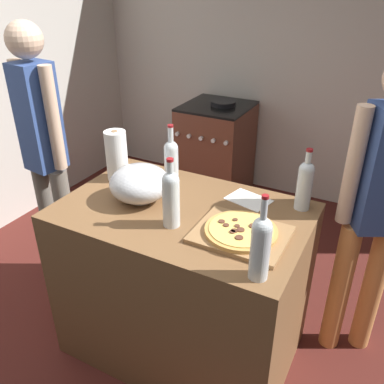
% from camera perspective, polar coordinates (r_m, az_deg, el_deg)
% --- Properties ---
extents(ground_plane, '(4.49, 3.40, 0.02)m').
position_cam_1_polar(ground_plane, '(3.08, 5.12, -10.91)').
color(ground_plane, '#511E19').
extents(kitchen_wall_rear, '(4.49, 0.10, 2.60)m').
position_cam_1_polar(kitchen_wall_rear, '(3.83, 15.06, 17.90)').
color(kitchen_wall_rear, beige).
rests_on(kitchen_wall_rear, ground_plane).
extents(kitchen_wall_left, '(0.10, 3.40, 2.60)m').
position_cam_1_polar(kitchen_wall_left, '(3.69, -24.94, 15.95)').
color(kitchen_wall_left, beige).
rests_on(kitchen_wall_left, ground_plane).
extents(counter, '(1.21, 0.78, 0.91)m').
position_cam_1_polar(counter, '(2.26, -1.21, -12.40)').
color(counter, brown).
rests_on(counter, ground_plane).
extents(cutting_board, '(0.40, 0.32, 0.02)m').
position_cam_1_polar(cutting_board, '(1.81, 6.80, -5.88)').
color(cutting_board, '#9E7247').
rests_on(cutting_board, counter).
extents(pizza, '(0.32, 0.32, 0.03)m').
position_cam_1_polar(pizza, '(1.80, 6.83, -5.33)').
color(pizza, tan).
rests_on(pizza, cutting_board).
extents(mixing_bowl, '(0.30, 0.30, 0.18)m').
position_cam_1_polar(mixing_bowl, '(2.06, -7.27, 1.21)').
color(mixing_bowl, '#B2B2B7').
rests_on(mixing_bowl, counter).
extents(paper_towel_roll, '(0.12, 0.12, 0.28)m').
position_cam_1_polar(paper_towel_roll, '(2.28, -10.43, 4.99)').
color(paper_towel_roll, white).
rests_on(paper_towel_roll, counter).
extents(wine_bottle_clear, '(0.08, 0.08, 0.35)m').
position_cam_1_polar(wine_bottle_clear, '(1.52, 9.51, -7.30)').
color(wine_bottle_clear, silver).
rests_on(wine_bottle_clear, counter).
extents(wine_bottle_green, '(0.08, 0.08, 0.33)m').
position_cam_1_polar(wine_bottle_green, '(1.81, -2.94, -0.61)').
color(wine_bottle_green, silver).
rests_on(wine_bottle_green, counter).
extents(wine_bottle_amber, '(0.08, 0.08, 0.33)m').
position_cam_1_polar(wine_bottle_amber, '(2.20, -2.90, 4.53)').
color(wine_bottle_amber, silver).
rests_on(wine_bottle_amber, counter).
extents(wine_bottle_dark, '(0.07, 0.07, 0.31)m').
position_cam_1_polar(wine_bottle_dark, '(2.02, 15.41, 1.20)').
color(wine_bottle_dark, silver).
rests_on(wine_bottle_dark, counter).
extents(recipe_sheet, '(0.24, 0.20, 0.00)m').
position_cam_1_polar(recipe_sheet, '(2.10, 7.86, -1.06)').
color(recipe_sheet, white).
rests_on(recipe_sheet, counter).
extents(stove, '(0.58, 0.63, 0.92)m').
position_cam_1_polar(stove, '(3.89, 3.31, 5.75)').
color(stove, brown).
rests_on(stove, ground_plane).
extents(person_in_stripes, '(0.36, 0.23, 1.71)m').
position_cam_1_polar(person_in_stripes, '(2.68, -19.88, 5.88)').
color(person_in_stripes, slate).
rests_on(person_in_stripes, ground_plane).
extents(person_in_red, '(0.34, 0.27, 1.64)m').
position_cam_1_polar(person_in_red, '(2.18, 24.27, -1.51)').
color(person_in_red, '#D88C4C').
rests_on(person_in_red, ground_plane).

